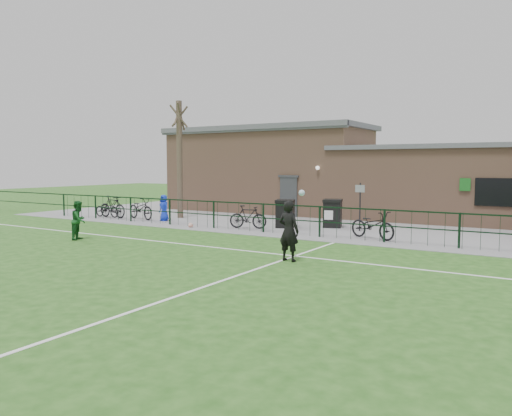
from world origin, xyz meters
The scene contains 20 objects.
ground centered at (0.00, 0.00, 0.00)m, with size 90.00×90.00×0.00m, color #224F17.
paving_strip centered at (0.00, 13.50, 0.01)m, with size 34.00×13.00×0.02m, color gray.
pitch_line_touch centered at (0.00, 7.80, 0.00)m, with size 28.00×0.10×0.01m, color white.
pitch_line_mid centered at (0.00, 4.00, 0.00)m, with size 28.00×0.10×0.01m, color white.
pitch_line_perp centered at (2.00, 0.00, 0.00)m, with size 0.10×16.00×0.01m, color white.
perimeter_fence centered at (0.00, 8.00, 0.60)m, with size 28.00×0.10×1.20m, color black.
bare_tree centered at (-8.00, 10.50, 3.00)m, with size 0.30×0.30×6.00m, color #4A3A2C.
wheelie_bin_left centered at (-1.48, 9.84, 0.58)m, with size 0.74×0.84×1.13m, color black.
wheelie_bin_right centered at (0.26, 11.01, 0.59)m, with size 0.75×0.86×1.14m, color black.
sign_post centered at (1.73, 10.39, 1.02)m, with size 0.06×0.06×2.00m, color black.
bicycle_a centered at (-11.48, 8.73, 0.47)m, with size 0.59×1.70×0.89m, color black.
bicycle_b centered at (-10.97, 8.64, 0.59)m, with size 0.54×1.90×1.14m, color black.
bicycle_c centered at (-9.22, 8.90, 0.57)m, with size 0.73×2.09×1.10m, color black.
bicycle_d centered at (-2.66, 8.66, 0.52)m, with size 0.47×1.66×1.00m, color black.
bicycle_e centered at (2.89, 8.56, 0.54)m, with size 0.69×1.98×1.04m, color black.
spectator_child centered at (-7.72, 8.96, 0.66)m, with size 0.63×0.41×1.28m, color #1530CC.
goalkeeper_kick centered at (2.18, 3.29, 0.89)m, with size 1.62×3.53×1.89m.
outfield_player centered at (-6.34, 2.82, 0.72)m, with size 0.70×0.54×1.44m, color #175321.
ball_ground centered at (-5.02, 7.68, 0.11)m, with size 0.22×0.22×0.22m, color white.
clubhouse centered at (-0.88, 16.50, 2.22)m, with size 24.25×5.40×4.96m.
Camera 1 is at (8.82, -9.32, 2.77)m, focal length 35.00 mm.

